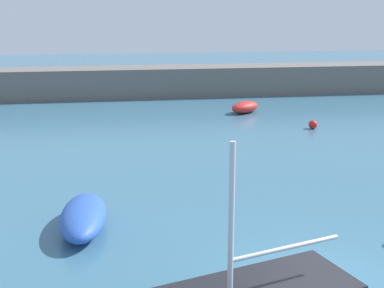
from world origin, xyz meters
TOP-DOWN VIEW (x-y plane):
  - ground_plane at (0.00, 0.00)m, footprint 120.00×120.00m
  - harbor_breakwater at (0.00, 26.76)m, footprint 60.89×2.96m
  - rowboat_white_midwater at (-5.68, 3.84)m, footprint 1.43×3.36m
  - fishing_dinghy_green at (3.06, 19.86)m, footprint 2.31×2.12m
  - mooring_buoy_red at (5.58, 15.23)m, footprint 0.46×0.46m

SIDE VIEW (x-z plane):
  - ground_plane at x=0.00m, z-range -0.20..0.00m
  - mooring_buoy_red at x=5.58m, z-range 0.00..0.46m
  - fishing_dinghy_green at x=3.06m, z-range 0.00..0.70m
  - rowboat_white_midwater at x=-5.68m, z-range 0.00..0.80m
  - harbor_breakwater at x=0.00m, z-range 0.00..2.03m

